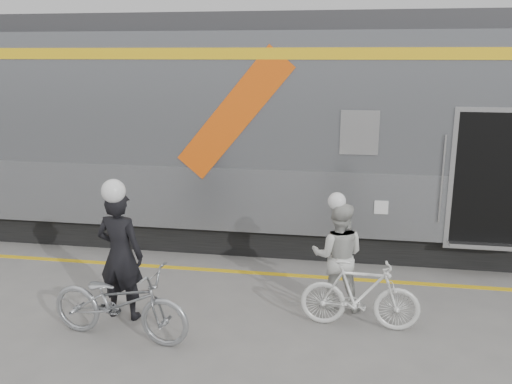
% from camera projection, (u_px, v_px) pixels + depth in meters
% --- Properties ---
extents(ground, '(90.00, 90.00, 0.00)m').
position_uv_depth(ground, '(242.00, 341.00, 6.68)').
color(ground, slate).
rests_on(ground, ground).
extents(train, '(24.00, 3.17, 4.10)m').
position_uv_depth(train, '(347.00, 132.00, 9.99)').
color(train, black).
rests_on(train, ground).
extents(safety_strip, '(24.00, 0.12, 0.01)m').
position_uv_depth(safety_strip, '(268.00, 274.00, 8.74)').
color(safety_strip, yellow).
rests_on(safety_strip, ground).
extents(man, '(0.69, 0.50, 1.76)m').
position_uv_depth(man, '(120.00, 255.00, 7.11)').
color(man, black).
rests_on(man, ground).
extents(bicycle_left, '(1.91, 0.88, 0.97)m').
position_uv_depth(bicycle_left, '(120.00, 302.00, 6.65)').
color(bicycle_left, '#9A9DA1').
rests_on(bicycle_left, ground).
extents(woman, '(0.76, 0.60, 1.51)m').
position_uv_depth(woman, '(338.00, 256.00, 7.43)').
color(woman, beige).
rests_on(woman, ground).
extents(bicycle_right, '(1.54, 0.48, 0.92)m').
position_uv_depth(bicycle_right, '(360.00, 294.00, 6.93)').
color(bicycle_right, silver).
rests_on(bicycle_right, ground).
extents(helmet_man, '(0.30, 0.30, 0.30)m').
position_uv_depth(helmet_man, '(115.00, 179.00, 6.86)').
color(helmet_man, white).
rests_on(helmet_man, man).
extents(helmet_woman, '(0.24, 0.24, 0.24)m').
position_uv_depth(helmet_woman, '(340.00, 194.00, 7.21)').
color(helmet_woman, white).
rests_on(helmet_woman, woman).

